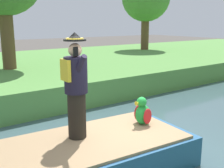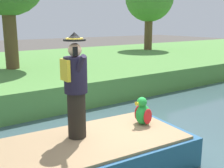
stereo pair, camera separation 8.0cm
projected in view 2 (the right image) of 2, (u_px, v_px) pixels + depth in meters
name	position (u px, v px, depth m)	size (l,w,h in m)	color
ground_plane	(123.00, 163.00, 5.42)	(80.00, 80.00, 0.00)	#4C4742
canal_water	(123.00, 161.00, 5.41)	(6.18, 48.00, 0.10)	#3D565B
grass_bank_near	(7.00, 75.00, 12.02)	(10.63, 48.00, 0.92)	#568E42
boat	(77.00, 159.00, 4.76)	(2.13, 4.33, 0.61)	#23517A
person_pirate	(76.00, 87.00, 4.72)	(0.61, 0.42, 1.85)	black
parrot_plush	(143.00, 113.00, 5.48)	(0.36, 0.35, 0.57)	green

